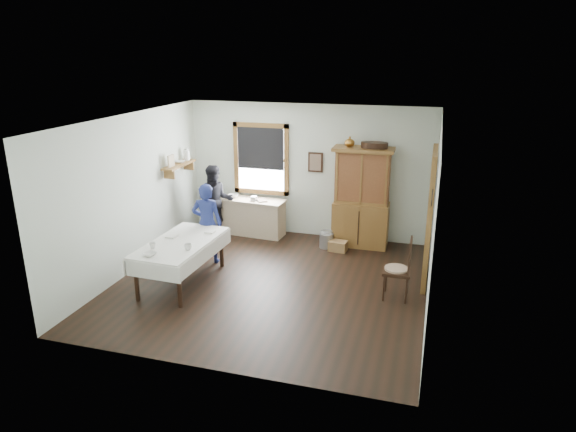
{
  "coord_description": "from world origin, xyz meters",
  "views": [
    {
      "loc": [
        2.44,
        -7.37,
        3.71
      ],
      "look_at": [
        0.21,
        0.3,
        1.1
      ],
      "focal_mm": 32.0,
      "sensor_mm": 36.0,
      "label": 1
    }
  ],
  "objects": [
    {
      "name": "figure_dark",
      "position": [
        -1.77,
        1.84,
        0.69
      ],
      "size": [
        0.84,
        0.77,
        1.39
      ],
      "primitive_type": "imported",
      "rotation": [
        0.0,
        0.0,
        0.46
      ],
      "color": "black",
      "rests_on": "room"
    },
    {
      "name": "pail",
      "position": [
        0.54,
        1.85,
        0.15
      ],
      "size": [
        0.31,
        0.31,
        0.29
      ],
      "primitive_type": "cube",
      "rotation": [
        0.0,
        0.0,
        0.14
      ],
      "color": "#9B9EA3",
      "rests_on": "room"
    },
    {
      "name": "work_counter",
      "position": [
        -1.09,
        2.17,
        0.38
      ],
      "size": [
        1.36,
        0.61,
        0.76
      ],
      "primitive_type": "cube",
      "rotation": [
        0.0,
        0.0,
        -0.08
      ],
      "color": "tan",
      "rests_on": "room"
    },
    {
      "name": "table_bowl",
      "position": [
        -1.59,
        -1.05,
        0.75
      ],
      "size": [
        0.26,
        0.26,
        0.05
      ],
      "primitive_type": "imported",
      "rotation": [
        0.0,
        0.0,
        -0.26
      ],
      "color": "white",
      "rests_on": "dining_table"
    },
    {
      "name": "counter_book",
      "position": [
        -0.96,
        2.07,
        0.77
      ],
      "size": [
        0.24,
        0.26,
        0.02
      ],
      "primitive_type": "imported",
      "rotation": [
        0.0,
        0.0,
        0.6
      ],
      "color": "#7F6654",
      "rests_on": "work_counter"
    },
    {
      "name": "window",
      "position": [
        -1.0,
        2.46,
        1.62
      ],
      "size": [
        1.18,
        0.07,
        1.48
      ],
      "color": "white",
      "rests_on": "room"
    },
    {
      "name": "china_hutch",
      "position": [
        1.15,
        2.16,
        0.98
      ],
      "size": [
        1.15,
        0.55,
        1.95
      ],
      "primitive_type": "cube",
      "rotation": [
        0.0,
        0.0,
        0.0
      ],
      "color": "olive",
      "rests_on": "room"
    },
    {
      "name": "room",
      "position": [
        0.0,
        0.0,
        1.35
      ],
      "size": [
        5.01,
        5.01,
        2.7
      ],
      "color": "black",
      "rests_on": "ground"
    },
    {
      "name": "dining_table",
      "position": [
        -1.42,
        -0.37,
        0.36
      ],
      "size": [
        1.03,
        1.85,
        0.73
      ],
      "primitive_type": "cube",
      "rotation": [
        0.0,
        0.0,
        -0.04
      ],
      "color": "white",
      "rests_on": "room"
    },
    {
      "name": "wicker_basket",
      "position": [
        0.79,
        1.73,
        0.1
      ],
      "size": [
        0.36,
        0.27,
        0.2
      ],
      "primitive_type": "cube",
      "rotation": [
        0.0,
        0.0,
        -0.09
      ],
      "color": "#9A7245",
      "rests_on": "room"
    },
    {
      "name": "table_cup_b",
      "position": [
        -1.7,
        -0.76,
        0.77
      ],
      "size": [
        0.1,
        0.1,
        0.09
      ],
      "primitive_type": "imported",
      "rotation": [
        0.0,
        0.0,
        0.01
      ],
      "color": "white",
      "rests_on": "dining_table"
    },
    {
      "name": "shelf_bowl",
      "position": [
        -2.37,
        1.55,
        1.6
      ],
      "size": [
        0.22,
        0.22,
        0.05
      ],
      "primitive_type": "imported",
      "color": "white",
      "rests_on": "wall_shelf"
    },
    {
      "name": "counter_bowl",
      "position": [
        -1.53,
        2.2,
        0.79
      ],
      "size": [
        0.26,
        0.26,
        0.07
      ],
      "primitive_type": "imported",
      "rotation": [
        0.0,
        0.0,
        0.23
      ],
      "color": "white",
      "rests_on": "work_counter"
    },
    {
      "name": "wall_shelf",
      "position": [
        -2.37,
        1.54,
        1.57
      ],
      "size": [
        0.24,
        1.0,
        0.44
      ],
      "color": "olive",
      "rests_on": "room"
    },
    {
      "name": "woman_blue",
      "position": [
        -1.38,
        0.56,
        0.68
      ],
      "size": [
        0.55,
        0.41,
        1.36
      ],
      "primitive_type": "imported",
      "rotation": [
        0.0,
        0.0,
        3.32
      ],
      "color": "navy",
      "rests_on": "room"
    },
    {
      "name": "doorway",
      "position": [
        2.46,
        0.85,
        1.16
      ],
      "size": [
        0.09,
        1.14,
        2.22
      ],
      "color": "#443C30",
      "rests_on": "room"
    },
    {
      "name": "spindle_chair",
      "position": [
        2.03,
        0.06,
        0.5
      ],
      "size": [
        0.47,
        0.47,
        0.99
      ],
      "primitive_type": "cube",
      "rotation": [
        0.0,
        0.0,
        0.02
      ],
      "color": "black",
      "rests_on": "room"
    },
    {
      "name": "table_cup_a",
      "position": [
        -1.14,
        -0.65,
        0.77
      ],
      "size": [
        0.14,
        0.14,
        0.09
      ],
      "primitive_type": "imported",
      "rotation": [
        0.0,
        0.0,
        0.23
      ],
      "color": "white",
      "rests_on": "dining_table"
    },
    {
      "name": "framed_picture",
      "position": [
        0.15,
        2.46,
        1.55
      ],
      "size": [
        0.3,
        0.04,
        0.4
      ],
      "primitive_type": "cube",
      "color": "black",
      "rests_on": "room"
    },
    {
      "name": "rug_beater",
      "position": [
        2.45,
        0.3,
        1.72
      ],
      "size": [
        0.01,
        0.27,
        0.27
      ],
      "primitive_type": "torus",
      "rotation": [
        0.0,
        1.57,
        0.0
      ],
      "color": "black",
      "rests_on": "room"
    }
  ]
}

